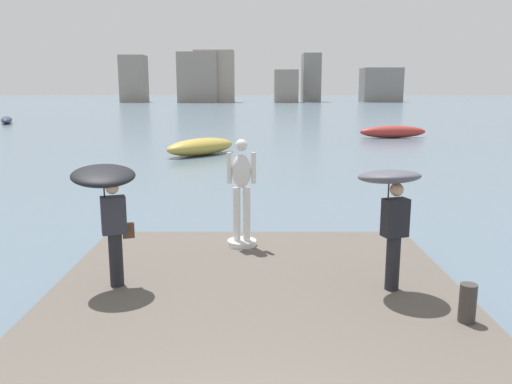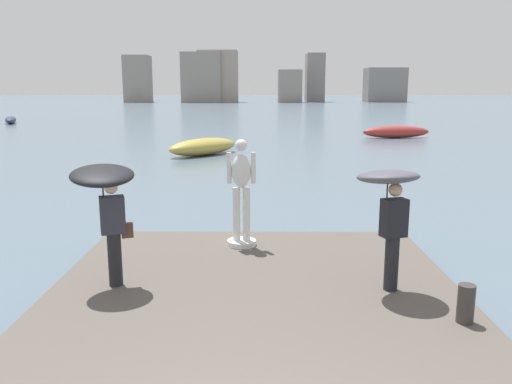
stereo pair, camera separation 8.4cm
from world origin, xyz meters
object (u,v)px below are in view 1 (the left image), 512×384
object	(u,v)px
onlooker_left	(107,195)
boat_near	(6,120)
boat_mid	(201,147)
mooring_bollard	(467,303)
statue_white_figure	(241,196)
onlooker_right	(391,197)
boat_far	(392,132)

from	to	relation	value
onlooker_left	boat_near	xyz separation A→B (m)	(-22.68, 44.24, -1.56)
boat_mid	onlooker_left	bearing A→B (deg)	-88.23
mooring_bollard	boat_mid	distance (m)	21.73
statue_white_figure	mooring_bollard	distance (m)	4.80
statue_white_figure	boat_near	distance (m)	48.80
boat_near	statue_white_figure	bearing A→B (deg)	-59.54
onlooker_right	boat_mid	bearing A→B (deg)	104.29
mooring_bollard	boat_far	size ratio (longest dim) A/B	0.11
mooring_bollard	boat_near	xyz separation A→B (m)	(-27.92, 45.57, -0.32)
boat_near	boat_mid	world-z (taller)	boat_mid
onlooker_left	onlooker_right	bearing A→B (deg)	-2.08
onlooker_left	onlooker_right	xyz separation A→B (m)	(4.43, -0.16, -0.01)
onlooker_left	boat_far	size ratio (longest dim) A/B	0.41
onlooker_right	statue_white_figure	bearing A→B (deg)	135.28
onlooker_left	mooring_bollard	size ratio (longest dim) A/B	3.71
onlooker_left	boat_near	distance (m)	49.74
onlooker_right	boat_near	distance (m)	52.05
onlooker_right	boat_mid	size ratio (longest dim) A/B	0.45
onlooker_left	statue_white_figure	bearing A→B (deg)	46.86
onlooker_left	boat_mid	world-z (taller)	onlooker_left
statue_white_figure	onlooker_left	xyz separation A→B (m)	(-2.05, -2.19, 0.48)
onlooker_right	boat_near	bearing A→B (deg)	121.40
onlooker_right	boat_far	xyz separation A→B (m)	(7.74, 29.39, -1.47)
statue_white_figure	boat_mid	distance (m)	17.64
statue_white_figure	boat_far	xyz separation A→B (m)	(10.11, 27.04, -1.00)
boat_mid	boat_far	distance (m)	15.99
onlooker_left	boat_far	distance (m)	31.69
boat_far	boat_mid	bearing A→B (deg)	-142.99
boat_near	boat_far	world-z (taller)	boat_far
onlooker_right	boat_far	world-z (taller)	onlooker_right
onlooker_right	boat_far	bearing A→B (deg)	75.25
mooring_bollard	boat_mid	bearing A→B (deg)	105.61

